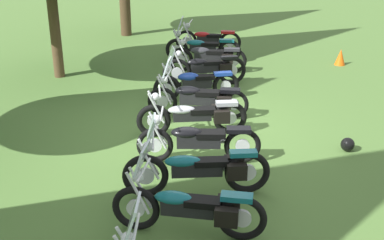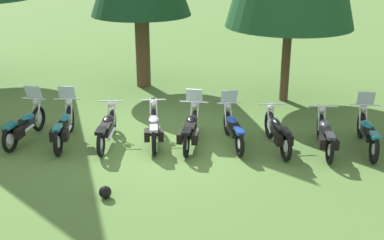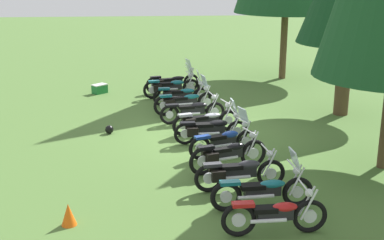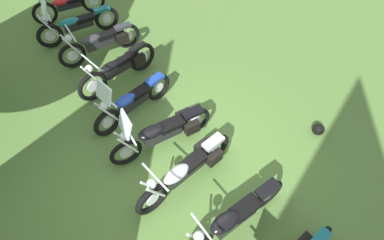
# 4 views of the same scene
# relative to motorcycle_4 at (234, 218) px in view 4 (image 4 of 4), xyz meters

# --- Properties ---
(ground_plane) EXTENTS (80.00, 80.00, 0.00)m
(ground_plane) POSITION_rel_motorcycle_4_xyz_m (1.64, 0.22, -0.45)
(ground_plane) COLOR #4C7033
(motorcycle_4) EXTENTS (0.70, 2.26, 0.99)m
(motorcycle_4) POSITION_rel_motorcycle_4_xyz_m (0.00, 0.00, 0.00)
(motorcycle_4) COLOR black
(motorcycle_4) RESTS_ON ground_plane
(motorcycle_5) EXTENTS (0.95, 2.23, 1.00)m
(motorcycle_5) POSITION_rel_motorcycle_4_xyz_m (1.20, 0.27, -0.02)
(motorcycle_5) COLOR black
(motorcycle_5) RESTS_ON ground_plane
(motorcycle_6) EXTENTS (0.78, 2.27, 1.35)m
(motorcycle_6) POSITION_rel_motorcycle_4_xyz_m (2.18, 0.34, 0.02)
(motorcycle_6) COLOR black
(motorcycle_6) RESTS_ON ground_plane
(motorcycle_7) EXTENTS (0.92, 2.04, 1.34)m
(motorcycle_7) POSITION_rel_motorcycle_4_xyz_m (3.26, 0.61, 0.01)
(motorcycle_7) COLOR black
(motorcycle_7) RESTS_ON ground_plane
(motorcycle_8) EXTENTS (0.96, 2.16, 1.03)m
(motorcycle_8) POSITION_rel_motorcycle_4_xyz_m (4.42, 0.53, 0.02)
(motorcycle_8) COLOR black
(motorcycle_8) RESTS_ON ground_plane
(motorcycle_9) EXTENTS (0.77, 2.24, 1.01)m
(motorcycle_9) POSITION_rel_motorcycle_4_xyz_m (5.61, 0.62, 0.01)
(motorcycle_9) COLOR black
(motorcycle_9) RESTS_ON ground_plane
(motorcycle_10) EXTENTS (0.77, 2.33, 1.36)m
(motorcycle_10) POSITION_rel_motorcycle_4_xyz_m (6.68, 0.99, 0.01)
(motorcycle_10) COLOR black
(motorcycle_10) RESTS_ON ground_plane
(motorcycle_11) EXTENTS (0.77, 2.17, 1.01)m
(motorcycle_11) POSITION_rel_motorcycle_4_xyz_m (7.81, 0.99, -0.00)
(motorcycle_11) COLOR black
(motorcycle_11) RESTS_ON ground_plane
(dropped_helmet) EXTENTS (0.27, 0.27, 0.27)m
(dropped_helmet) POSITION_rel_motorcycle_4_xyz_m (0.98, -2.77, -0.31)
(dropped_helmet) COLOR black
(dropped_helmet) RESTS_ON ground_plane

